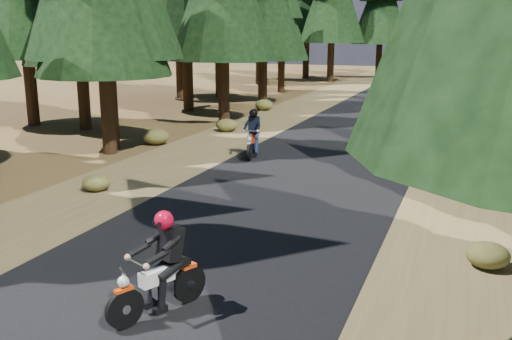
% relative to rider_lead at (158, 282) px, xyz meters
% --- Properties ---
extents(ground, '(120.00, 120.00, 0.00)m').
position_rel_rider_lead_xyz_m(ground, '(-0.32, 3.39, -0.54)').
color(ground, '#462F19').
rests_on(ground, ground).
extents(road, '(6.00, 100.00, 0.01)m').
position_rel_rider_lead_xyz_m(road, '(-0.32, 8.39, -0.53)').
color(road, black).
rests_on(road, ground).
extents(shoulder_l, '(3.20, 100.00, 0.01)m').
position_rel_rider_lead_xyz_m(shoulder_l, '(-4.92, 8.39, -0.53)').
color(shoulder_l, brown).
rests_on(shoulder_l, ground).
extents(shoulder_r, '(3.20, 100.00, 0.01)m').
position_rel_rider_lead_xyz_m(shoulder_r, '(4.28, 8.39, -0.53)').
color(shoulder_r, brown).
rests_on(shoulder_r, ground).
extents(understory_shrubs, '(14.88, 32.27, 0.64)m').
position_rel_rider_lead_xyz_m(understory_shrubs, '(-0.05, 11.21, -0.26)').
color(understory_shrubs, '#474C1E').
rests_on(understory_shrubs, ground).
extents(rider_lead, '(1.22, 1.85, 1.59)m').
position_rel_rider_lead_xyz_m(rider_lead, '(0.00, 0.00, 0.00)').
color(rider_lead, beige).
rests_on(rider_lead, road).
extents(rider_follow, '(0.86, 1.86, 1.60)m').
position_rel_rider_lead_xyz_m(rider_follow, '(-2.70, 10.77, 0.00)').
color(rider_follow, '#AA250B').
rests_on(rider_follow, road).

